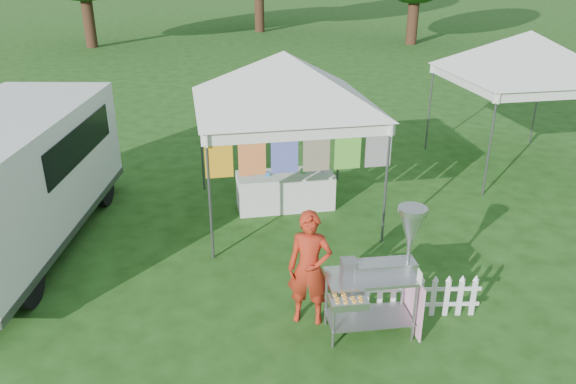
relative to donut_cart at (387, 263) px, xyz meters
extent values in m
plane|color=#1F4112|center=(-0.61, 0.22, -1.02)|extent=(120.00, 120.00, 0.00)
cylinder|color=#59595E|center=(-2.03, 2.30, 0.03)|extent=(0.04, 0.04, 2.10)
cylinder|color=#59595E|center=(0.81, 2.30, 0.03)|extent=(0.04, 0.04, 2.10)
cylinder|color=#59595E|center=(-2.03, 5.14, 0.03)|extent=(0.04, 0.04, 2.10)
cylinder|color=#59595E|center=(0.81, 5.14, 0.03)|extent=(0.04, 0.04, 2.10)
cube|color=white|center=(-0.61, 2.30, 0.98)|extent=(3.00, 0.03, 0.22)
cube|color=white|center=(-0.61, 5.14, 0.98)|extent=(3.00, 0.03, 0.22)
pyramid|color=white|center=(-0.61, 3.72, 1.98)|extent=(4.24, 4.24, 0.90)
cylinder|color=#59595E|center=(-0.61, 2.30, 1.06)|extent=(3.00, 0.03, 0.03)
cube|color=orange|center=(-1.86, 2.30, 0.71)|extent=(0.42, 0.01, 0.70)
cube|color=#E41947|center=(-1.36, 2.30, 0.71)|extent=(0.42, 0.01, 0.70)
cube|color=purple|center=(-0.86, 2.30, 0.71)|extent=(0.42, 0.01, 0.70)
cube|color=#F8A00D|center=(-0.36, 2.30, 0.71)|extent=(0.42, 0.01, 0.70)
cube|color=green|center=(0.14, 2.30, 0.71)|extent=(0.42, 0.01, 0.70)
cube|color=#36CCB1|center=(0.64, 2.30, 0.71)|extent=(0.42, 0.01, 0.70)
cylinder|color=#59595E|center=(3.47, 3.80, 0.03)|extent=(0.04, 0.04, 2.10)
cylinder|color=#59595E|center=(3.47, 6.64, 0.03)|extent=(0.04, 0.04, 2.10)
cylinder|color=#59595E|center=(6.31, 6.64, 0.03)|extent=(0.04, 0.04, 2.10)
cube|color=white|center=(4.89, 3.80, 0.98)|extent=(3.00, 0.03, 0.22)
cube|color=white|center=(4.89, 6.64, 0.98)|extent=(3.00, 0.03, 0.22)
pyramid|color=white|center=(4.89, 5.22, 1.98)|extent=(4.24, 4.24, 0.90)
cylinder|color=#59595E|center=(4.89, 3.80, 1.06)|extent=(3.00, 0.03, 0.03)
cylinder|color=#341B12|center=(-6.61, 24.22, 0.96)|extent=(0.56, 0.56, 3.96)
cylinder|color=#341B12|center=(9.39, 22.22, 0.74)|extent=(0.56, 0.56, 3.52)
cylinder|color=gray|center=(-0.71, -0.19, -0.60)|extent=(0.04, 0.04, 0.84)
cylinder|color=gray|center=(0.32, -0.24, -0.60)|extent=(0.04, 0.04, 0.84)
cylinder|color=gray|center=(-0.68, 0.27, -0.60)|extent=(0.04, 0.04, 0.84)
cylinder|color=gray|center=(0.34, 0.22, -0.60)|extent=(0.04, 0.04, 0.84)
cube|color=gray|center=(-0.18, 0.02, -0.79)|extent=(1.09, 0.59, 0.01)
cube|color=#B7B7BC|center=(-0.18, 0.02, -0.18)|extent=(1.15, 0.62, 0.04)
cube|color=#B7B7BC|center=(-0.01, 0.06, -0.09)|extent=(0.81, 0.27, 0.14)
cube|color=gray|center=(-0.46, 0.08, -0.05)|extent=(0.20, 0.22, 0.21)
cylinder|color=gray|center=(0.29, 0.04, 0.24)|extent=(0.05, 0.05, 0.84)
cone|color=#B7B7BC|center=(0.29, 0.04, 0.48)|extent=(0.35, 0.35, 0.37)
cylinder|color=#B7B7BC|center=(0.29, 0.04, 0.69)|extent=(0.37, 0.37, 0.06)
cube|color=#B7B7BC|center=(-0.58, -0.32, -0.27)|extent=(0.46, 0.30, 0.09)
cube|color=#EFA1C8|center=(0.39, -0.01, -0.60)|extent=(0.05, 0.70, 0.76)
cube|color=white|center=(0.32, -0.27, -0.06)|extent=(0.02, 0.13, 0.17)
imported|color=#AA2814|center=(-0.88, 0.43, -0.23)|extent=(0.67, 0.55, 1.58)
cube|color=white|center=(-5.20, 3.29, 0.25)|extent=(3.06, 5.50, 1.82)
cube|color=#59595E|center=(-5.20, 3.29, -0.66)|extent=(3.09, 5.56, 0.12)
cube|color=white|center=(-4.76, 5.48, -0.19)|extent=(2.08, 1.10, 0.94)
cube|color=black|center=(-4.05, 3.69, 0.59)|extent=(0.58, 2.81, 0.57)
cube|color=black|center=(-4.68, 5.85, 0.59)|extent=(1.74, 0.38, 0.57)
cylinder|color=black|center=(-4.63, 1.47, -0.67)|extent=(0.36, 0.74, 0.71)
cylinder|color=black|center=(-5.77, 5.10, -0.67)|extent=(0.36, 0.74, 0.71)
cylinder|color=black|center=(-3.97, 4.73, -0.67)|extent=(0.36, 0.74, 0.71)
cube|color=white|center=(-0.29, 0.36, -0.74)|extent=(0.07, 0.03, 0.56)
cube|color=white|center=(-0.11, 0.34, -0.74)|extent=(0.07, 0.03, 0.56)
cube|color=white|center=(0.06, 0.31, -0.74)|extent=(0.07, 0.03, 0.56)
cube|color=white|center=(0.24, 0.28, -0.74)|extent=(0.07, 0.03, 0.56)
cube|color=white|center=(0.42, 0.25, -0.74)|extent=(0.07, 0.03, 0.56)
cube|color=white|center=(0.60, 0.22, -0.74)|extent=(0.07, 0.03, 0.56)
cube|color=white|center=(0.78, 0.20, -0.74)|extent=(0.07, 0.03, 0.56)
cube|color=white|center=(0.95, 0.17, -0.74)|extent=(0.07, 0.03, 0.56)
cube|color=white|center=(1.13, 0.14, -0.74)|extent=(0.07, 0.03, 0.56)
cube|color=white|center=(1.31, 0.11, -0.74)|extent=(0.07, 0.03, 0.56)
cube|color=white|center=(0.51, 0.24, -0.84)|extent=(1.78, 0.30, 0.05)
cube|color=white|center=(0.51, 0.24, -0.60)|extent=(1.78, 0.30, 0.05)
cube|color=white|center=(-0.54, 3.98, -0.68)|extent=(1.80, 0.70, 0.68)
camera|label=1|loc=(-2.30, -5.63, 3.56)|focal=35.00mm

